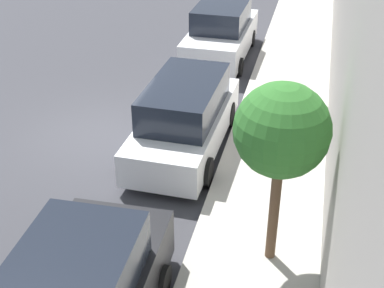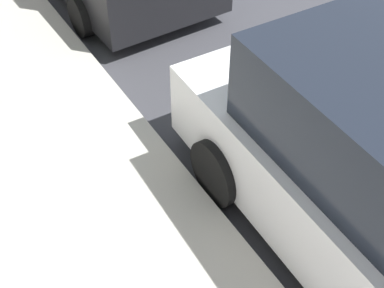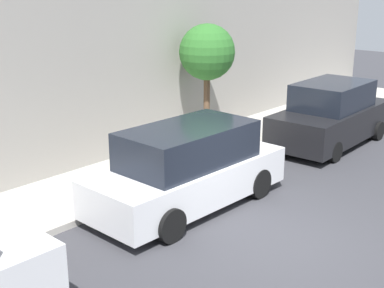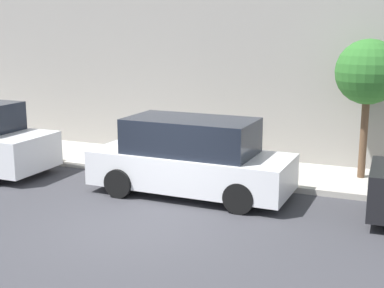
{
  "view_description": "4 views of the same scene",
  "coord_description": "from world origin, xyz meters",
  "views": [
    {
      "loc": [
        5.47,
        -11.9,
        7.29
      ],
      "look_at": [
        2.97,
        -1.54,
        1.0
      ],
      "focal_mm": 50.0,
      "sensor_mm": 36.0,
      "label": 1
    },
    {
      "loc": [
        5.47,
        1.33,
        4.29
      ],
      "look_at": [
        3.71,
        -1.56,
        1.0
      ],
      "focal_mm": 50.0,
      "sensor_mm": 36.0,
      "label": 2
    },
    {
      "loc": [
        -5.13,
        8.26,
        4.97
      ],
      "look_at": [
        3.46,
        -1.4,
        1.0
      ],
      "focal_mm": 50.0,
      "sensor_mm": 36.0,
      "label": 3
    },
    {
      "loc": [
        -9.25,
        -4.98,
        4.02
      ],
      "look_at": [
        3.61,
        0.32,
        1.0
      ],
      "focal_mm": 50.0,
      "sensor_mm": 36.0,
      "label": 4
    }
  ],
  "objects": [
    {
      "name": "sidewalk",
      "position": [
        4.79,
        0.0,
        0.07
      ],
      "size": [
        2.57,
        32.0,
        0.15
      ],
      "color": "#B2ADA3",
      "rests_on": "ground_plane"
    },
    {
      "name": "street_tree",
      "position": [
        5.1,
        -3.92,
        2.91
      ],
      "size": [
        1.67,
        1.67,
        3.62
      ],
      "color": "brown",
      "rests_on": "sidewalk"
    },
    {
      "name": "ground_plane",
      "position": [
        0.0,
        0.0,
        0.0
      ],
      "size": [
        60.0,
        60.0,
        0.0
      ],
      "primitive_type": "plane",
      "color": "#38383D"
    },
    {
      "name": "parked_minivan_second",
      "position": [
        2.45,
        -0.13,
        0.92
      ],
      "size": [
        2.02,
        4.94,
        1.9
      ],
      "color": "silver",
      "rests_on": "ground_plane"
    }
  ]
}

